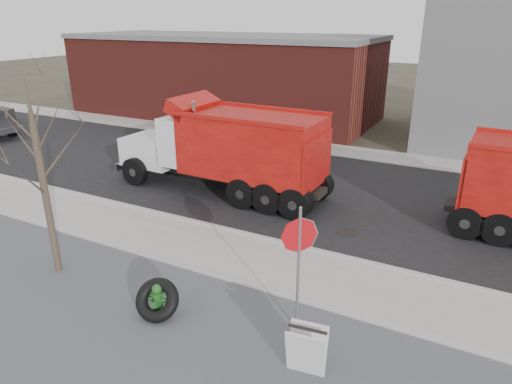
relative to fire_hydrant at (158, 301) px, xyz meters
The scene contains 13 objects.
ground 2.95m from the fire_hydrant, 98.27° to the left, with size 120.00×120.00×0.00m, color #383328.
gravel_verge 0.82m from the fire_hydrant, 124.64° to the right, with size 60.00×5.00×0.03m, color slate.
sidewalk 3.19m from the fire_hydrant, 97.62° to the left, with size 60.00×2.50×0.06m, color #9E9B93.
curb 4.47m from the fire_hydrant, 95.40° to the left, with size 60.00×0.15×0.11m, color #9E9B93.
road 9.21m from the fire_hydrant, 92.62° to the left, with size 60.00×9.40×0.02m, color black.
far_sidewalk 14.90m from the fire_hydrant, 91.62° to the left, with size 60.00×2.00×0.06m, color #9E9B93.
building_brick 22.57m from the fire_hydrant, 117.65° to the left, with size 20.20×8.20×5.30m.
bare_tree 4.66m from the fire_hydrant, behind, with size 3.20×3.20×5.20m.
fire_hydrant is the anchor object (origin of this frame).
truck_tire 0.10m from the fire_hydrant, 54.78° to the right, with size 1.20×1.10×0.95m.
stop_sign 3.52m from the fire_hydrant, 19.32° to the left, with size 0.60×0.55×2.88m.
sandwich_board 3.67m from the fire_hydrant, ahead, with size 0.79×0.55×1.02m.
dump_truck_red_b 7.94m from the fire_hydrant, 109.39° to the left, with size 8.49×2.63×3.58m.
Camera 1 is at (6.43, -9.57, 6.41)m, focal length 32.00 mm.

